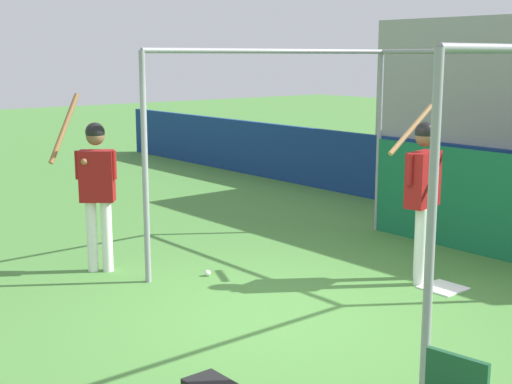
% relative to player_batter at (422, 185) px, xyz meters
% --- Properties ---
extents(ground_plane, '(60.00, 60.00, 0.00)m').
position_rel_player_batter_xyz_m(ground_plane, '(-0.15, -2.04, -1.16)').
color(ground_plane, '#477F38').
extents(batting_cage, '(4.03, 4.10, 2.70)m').
position_rel_player_batter_xyz_m(batting_cage, '(-0.02, 0.89, 0.03)').
color(batting_cage, gray).
rests_on(batting_cage, ground).
extents(home_plate, '(0.44, 0.44, 0.02)m').
position_rel_player_batter_xyz_m(home_plate, '(0.36, -0.01, -1.15)').
color(home_plate, white).
rests_on(home_plate, ground).
extents(player_batter, '(0.56, 0.91, 2.04)m').
position_rel_player_batter_xyz_m(player_batter, '(0.00, 0.00, 0.00)').
color(player_batter, white).
rests_on(player_batter, ground).
extents(player_waiting, '(0.61, 0.78, 2.17)m').
position_rel_player_batter_xyz_m(player_waiting, '(-2.75, -2.71, -0.04)').
color(player_waiting, white).
rests_on(player_waiting, ground).
extents(baseball, '(0.07, 0.07, 0.07)m').
position_rel_player_batter_xyz_m(baseball, '(-1.74, -1.81, -1.12)').
color(baseball, white).
rests_on(baseball, ground).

